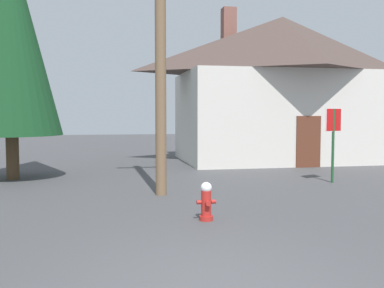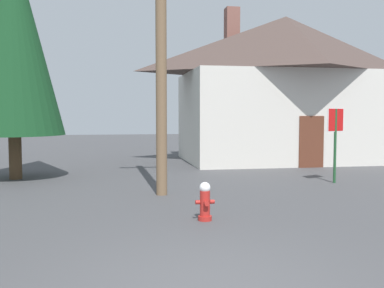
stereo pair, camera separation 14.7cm
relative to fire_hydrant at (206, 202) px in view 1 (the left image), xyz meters
name	(u,v)px [view 1 (the left image)]	position (x,y,z in m)	size (l,w,h in m)	color
fire_hydrant	(206,202)	(0.00, 0.00, 0.00)	(0.38, 0.32, 0.75)	#AD231E
utility_pole	(160,13)	(-0.51, 2.87, 4.23)	(1.60, 0.28, 8.85)	brown
stop_sign_far	(333,130)	(4.85, 3.87, 1.23)	(0.66, 0.29, 2.26)	#1E4C28
house	(282,86)	(5.87, 10.26, 2.93)	(9.53, 5.93, 6.86)	beige
pine_tree_mid_left	(9,33)	(-4.78, 6.48, 4.23)	(3.13, 3.13, 7.83)	#4C3823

